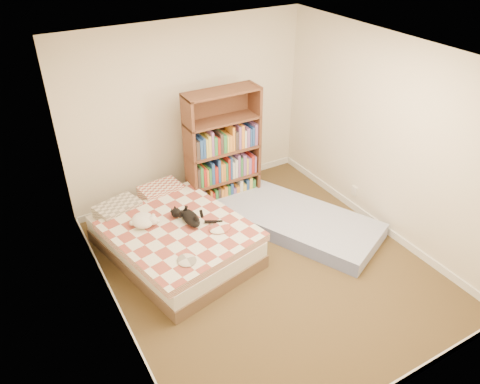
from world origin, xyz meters
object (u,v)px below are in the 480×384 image
floor_mattress (296,220)px  bed (173,236)px  bookshelf (222,165)px  black_cat (190,216)px  white_dog (144,220)px

floor_mattress → bed: bearing=143.5°
bed → bookshelf: bookshelf is taller
bookshelf → floor_mattress: size_ratio=0.78×
black_cat → white_dog: bearing=126.7°
floor_mattress → black_cat: black_cat is taller
bed → black_cat: size_ratio=3.38×
bed → white_dog: bearing=153.0°
bookshelf → white_dog: (-1.37, -0.61, -0.07)m
bed → white_dog: 0.44m
bed → bookshelf: size_ratio=1.28×
bed → black_cat: (0.20, -0.11, 0.29)m
floor_mattress → black_cat: bearing=146.0°
floor_mattress → white_dog: bearing=143.0°
floor_mattress → white_dog: size_ratio=6.58×
bookshelf → floor_mattress: bearing=-60.6°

